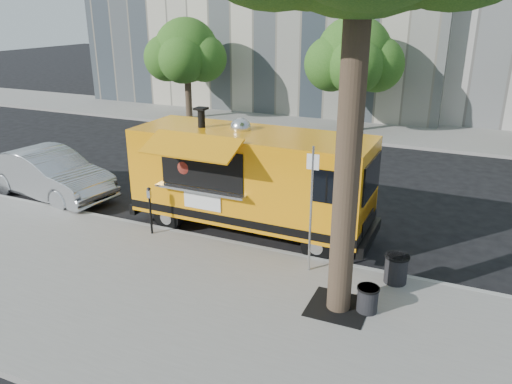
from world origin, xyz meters
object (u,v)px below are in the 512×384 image
Objects in this scene: sedan at (49,174)px; trash_bin_left at (368,298)px; far_tree_a at (186,51)px; food_truck at (249,178)px; trash_bin_right at (396,268)px; far_tree_b at (354,55)px; sign_post at (311,203)px; parking_meter at (150,205)px.

trash_bin_left is (11.11, -2.70, -0.35)m from sedan.
sedan is at bearing -80.51° from far_tree_a.
trash_bin_right is at bearing -18.36° from food_truck.
sign_post is at bearing -79.85° from far_tree_b.
far_tree_a is 9.01m from far_tree_b.
far_tree_a is 20.23m from trash_bin_left.
food_truck is (0.24, -12.53, -2.25)m from far_tree_b.
sign_post is 2.38m from trash_bin_right.
sign_post reaches higher than sedan.
trash_bin_left is at bearing -95.04° from sedan.
trash_bin_right is at bearing 0.44° from parking_meter.
far_tree_b is 1.83× the size of sign_post.
sedan reaches higher than trash_bin_left.
trash_bin_right is (0.34, 1.40, 0.06)m from trash_bin_left.
trash_bin_right is (6.50, 0.05, -0.48)m from parking_meter.
sign_post is (11.55, -13.85, -1.93)m from far_tree_a.
parking_meter is (-4.55, 0.20, -0.87)m from sign_post.
sedan is at bearing -118.67° from far_tree_b.
food_truck is at bearing 34.12° from parking_meter.
sedan is at bearing -177.95° from food_truck.
food_truck reaches higher than sign_post.
far_tree_a reaches higher than sedan.
food_truck is 4.99m from trash_bin_left.
far_tree_a is 12.82m from sedan.
food_truck is 7.23m from sedan.
sign_post is at bearing -172.69° from trash_bin_right.
food_truck is 1.42× the size of sedan.
food_truck is 4.63m from trash_bin_right.
sign_post reaches higher than parking_meter.
parking_meter is 2.03× the size of trash_bin_right.
far_tree_a is 1.79× the size of sign_post.
trash_bin_left is (1.61, -1.15, -1.40)m from sign_post.
far_tree_a is at bearing 134.79° from trash_bin_right.
far_tree_b is (9.00, 0.40, 0.06)m from far_tree_a.
far_tree_a reaches higher than parking_meter.
far_tree_b is 4.12× the size of parking_meter.
food_truck is (-2.31, 1.72, -0.26)m from sign_post.
sedan is (-4.94, 1.35, -0.18)m from parking_meter.
far_tree_b is 14.48m from parking_meter.
parking_meter is at bearing -62.85° from far_tree_a.
food_truck is at bearing -52.69° from far_tree_a.
sedan reaches higher than parking_meter.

